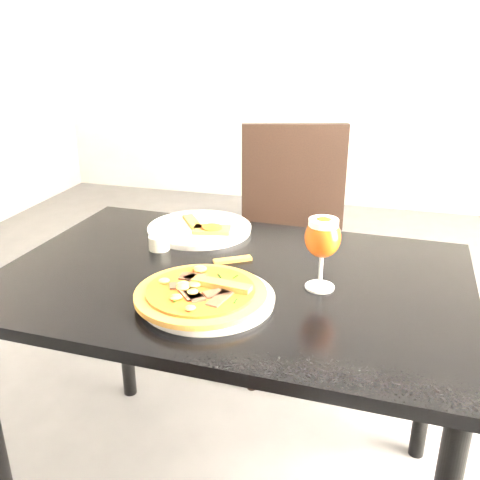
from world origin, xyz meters
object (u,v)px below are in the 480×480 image
(pizza, at_px, (201,292))
(chair_far, at_px, (295,238))
(dining_table, at_px, (232,305))
(beer_glass, at_px, (323,238))

(pizza, bearing_deg, chair_far, 87.03)
(dining_table, xyz_separation_m, chair_far, (0.03, 0.81, -0.12))
(pizza, bearing_deg, beer_glass, 31.01)
(chair_far, relative_size, beer_glass, 5.38)
(dining_table, xyz_separation_m, beer_glass, (0.23, -0.02, 0.22))
(pizza, xyz_separation_m, beer_glass, (0.25, 0.15, 0.10))
(dining_table, relative_size, chair_far, 1.24)
(chair_far, distance_m, pizza, 1.01)
(pizza, height_order, beer_glass, beer_glass)
(dining_table, bearing_deg, pizza, -96.45)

